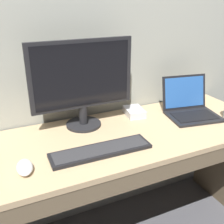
# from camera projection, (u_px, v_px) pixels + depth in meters

# --- Properties ---
(desk) EXTENTS (1.73, 0.62, 0.77)m
(desk) POSITION_uv_depth(u_px,v_px,m) (123.00, 163.00, 1.55)
(desk) COLOR tan
(desk) RESTS_ON ground
(laptop_black) EXTENTS (0.35, 0.33, 0.22)m
(laptop_black) POSITION_uv_depth(u_px,v_px,m) (191.00, 108.00, 1.71)
(laptop_black) COLOR black
(laptop_black) RESTS_ON desk
(external_monitor) EXTENTS (0.57, 0.20, 0.49)m
(external_monitor) POSITION_uv_depth(u_px,v_px,m) (82.00, 81.00, 1.47)
(external_monitor) COLOR black
(external_monitor) RESTS_ON desk
(wired_keyboard) EXTENTS (0.50, 0.14, 0.02)m
(wired_keyboard) POSITION_uv_depth(u_px,v_px,m) (101.00, 150.00, 1.31)
(wired_keyboard) COLOR black
(wired_keyboard) RESTS_ON desk
(computer_mouse) EXTENTS (0.08, 0.13, 0.04)m
(computer_mouse) POSITION_uv_depth(u_px,v_px,m) (25.00, 167.00, 1.17)
(computer_mouse) COLOR white
(computer_mouse) RESTS_ON desk
(external_drive_box) EXTENTS (0.13, 0.16, 0.04)m
(external_drive_box) POSITION_uv_depth(u_px,v_px,m) (134.00, 112.00, 1.71)
(external_drive_box) COLOR silver
(external_drive_box) RESTS_ON desk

